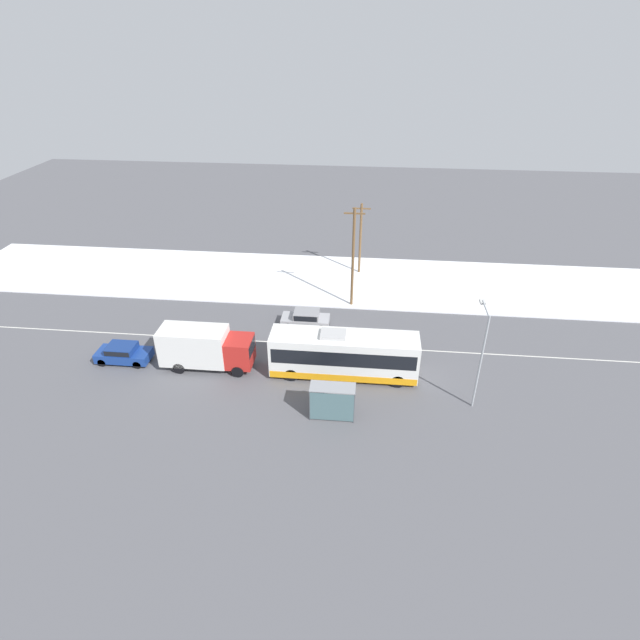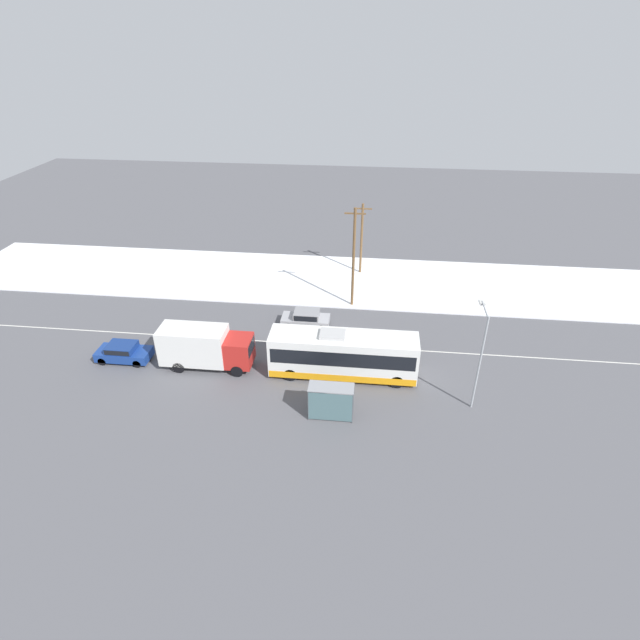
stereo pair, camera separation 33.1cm
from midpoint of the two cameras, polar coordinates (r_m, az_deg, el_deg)
The scene contains 12 objects.
ground_plane at distance 40.25m, azimuth 2.52°, elevation -2.97°, with size 120.00×120.00×0.00m, color #56565B.
snow_lot at distance 50.59m, azimuth 3.50°, elevation 4.52°, with size 80.00×11.53×0.12m.
lane_marking_center at distance 40.25m, azimuth 2.52°, elevation -2.96°, with size 60.00×0.12×0.00m.
city_bus at distance 36.17m, azimuth 2.92°, elevation -3.99°, with size 10.64×2.57×3.53m.
box_truck at distance 37.92m, azimuth -12.85°, elevation -2.95°, with size 6.84×2.30×3.22m.
sedan_car at distance 42.51m, azimuth -1.38°, elevation 0.26°, with size 4.08×1.80×1.41m.
parked_car_near_truck at distance 40.95m, azimuth -21.35°, elevation -3.39°, with size 4.06×1.80×1.41m.
pedestrian_at_stop at distance 33.92m, azimuth 0.16°, elevation -8.19°, with size 0.58×0.26×1.60m.
bus_shelter at distance 32.28m, azimuth 1.53°, elevation -8.96°, with size 2.93×1.20×2.40m.
streetlamp at distance 33.62m, azimuth 18.14°, elevation -2.97°, with size 0.36×2.60×7.05m.
utility_pole_roadside at distance 44.01m, azimuth 4.08°, elevation 7.18°, with size 1.80×0.24×9.24m.
utility_pole_snowlot at distance 50.93m, azimuth 4.96°, elevation 9.34°, with size 1.80×0.24×7.39m.
Camera 2 is at (2.09, -33.50, 22.20)m, focal length 28.00 mm.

